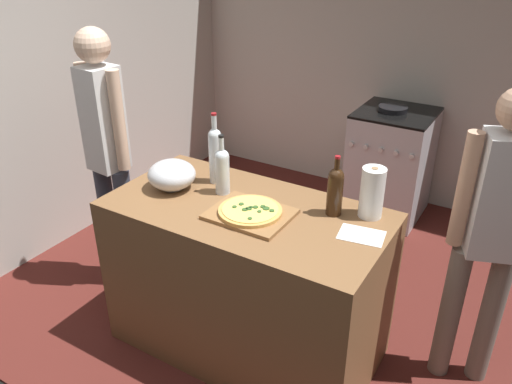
% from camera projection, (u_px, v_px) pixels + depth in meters
% --- Properties ---
extents(ground_plane, '(4.47, 3.56, 0.02)m').
position_uv_depth(ground_plane, '(320.00, 276.00, 3.66)').
color(ground_plane, '#511E19').
extents(kitchen_wall_rear, '(4.47, 0.10, 2.60)m').
position_uv_depth(kitchen_wall_rear, '(407.00, 51.00, 4.22)').
color(kitchen_wall_rear, '#BCB7AD').
rests_on(kitchen_wall_rear, ground_plane).
extents(kitchen_wall_left, '(0.10, 3.56, 2.60)m').
position_uv_depth(kitchen_wall_left, '(96.00, 59.00, 3.96)').
color(kitchen_wall_left, '#BCB7AD').
rests_on(kitchen_wall_left, ground_plane).
extents(counter, '(1.47, 0.75, 0.92)m').
position_uv_depth(counter, '(247.00, 280.00, 2.85)').
color(counter, brown).
rests_on(counter, ground_plane).
extents(cutting_board, '(0.40, 0.32, 0.02)m').
position_uv_depth(cutting_board, '(250.00, 214.00, 2.56)').
color(cutting_board, olive).
rests_on(cutting_board, counter).
extents(pizza, '(0.32, 0.32, 0.03)m').
position_uv_depth(pizza, '(250.00, 211.00, 2.55)').
color(pizza, tan).
rests_on(pizza, cutting_board).
extents(mixing_bowl, '(0.26, 0.26, 0.16)m').
position_uv_depth(mixing_bowl, '(172.00, 175.00, 2.80)').
color(mixing_bowl, '#B2B2B7').
rests_on(mixing_bowl, counter).
extents(paper_towel_roll, '(0.12, 0.12, 0.26)m').
position_uv_depth(paper_towel_roll, '(372.00, 193.00, 2.51)').
color(paper_towel_roll, white).
rests_on(paper_towel_roll, counter).
extents(wine_bottle_green, '(0.08, 0.08, 0.32)m').
position_uv_depth(wine_bottle_green, '(335.00, 189.00, 2.52)').
color(wine_bottle_green, '#331E0F').
rests_on(wine_bottle_green, counter).
extents(wine_bottle_clear, '(0.08, 0.08, 0.33)m').
position_uv_depth(wine_bottle_clear, '(222.00, 169.00, 2.73)').
color(wine_bottle_clear, silver).
rests_on(wine_bottle_clear, counter).
extents(wine_bottle_amber, '(0.07, 0.07, 0.41)m').
position_uv_depth(wine_bottle_amber, '(215.00, 153.00, 2.83)').
color(wine_bottle_amber, silver).
rests_on(wine_bottle_amber, counter).
extents(recipe_sheet, '(0.23, 0.18, 0.00)m').
position_uv_depth(recipe_sheet, '(361.00, 235.00, 2.40)').
color(recipe_sheet, white).
rests_on(recipe_sheet, counter).
extents(stove, '(0.59, 0.64, 0.95)m').
position_uv_depth(stove, '(390.00, 163.00, 4.26)').
color(stove, '#B7B7BC').
rests_on(stove, ground_plane).
extents(person_in_stripes, '(0.37, 0.22, 1.72)m').
position_uv_depth(person_in_stripes, '(107.00, 147.00, 3.18)').
color(person_in_stripes, '#383D4C').
rests_on(person_in_stripes, ground_plane).
extents(person_in_red, '(0.36, 0.26, 1.62)m').
position_uv_depth(person_in_red, '(491.00, 229.00, 2.43)').
color(person_in_red, slate).
rests_on(person_in_red, ground_plane).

